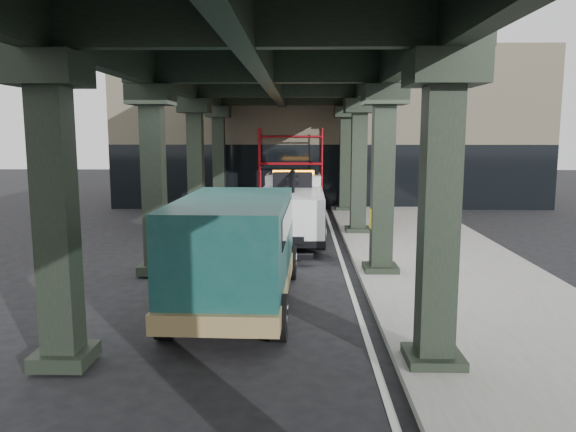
# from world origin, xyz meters

# --- Properties ---
(ground) EXTENTS (90.00, 90.00, 0.00)m
(ground) POSITION_xyz_m (0.00, 0.00, 0.00)
(ground) COLOR black
(ground) RESTS_ON ground
(sidewalk) EXTENTS (5.00, 40.00, 0.15)m
(sidewalk) POSITION_xyz_m (4.50, 2.00, 0.07)
(sidewalk) COLOR gray
(sidewalk) RESTS_ON ground
(lane_stripe) EXTENTS (0.12, 38.00, 0.01)m
(lane_stripe) POSITION_xyz_m (1.70, 2.00, 0.01)
(lane_stripe) COLOR silver
(lane_stripe) RESTS_ON ground
(viaduct) EXTENTS (7.40, 32.00, 6.40)m
(viaduct) POSITION_xyz_m (-0.40, 2.00, 5.46)
(viaduct) COLOR black
(viaduct) RESTS_ON ground
(building) EXTENTS (22.00, 10.00, 8.00)m
(building) POSITION_xyz_m (2.00, 20.00, 4.00)
(building) COLOR #C6B793
(building) RESTS_ON ground
(scaffolding) EXTENTS (3.08, 0.88, 4.00)m
(scaffolding) POSITION_xyz_m (0.00, 14.64, 2.11)
(scaffolding) COLOR #B10E17
(scaffolding) RESTS_ON ground
(tow_truck) EXTENTS (2.36, 7.56, 2.46)m
(tow_truck) POSITION_xyz_m (0.18, 7.46, 1.20)
(tow_truck) COLOR black
(tow_truck) RESTS_ON ground
(towed_van) EXTENTS (2.60, 6.12, 2.45)m
(towed_van) POSITION_xyz_m (-0.93, -0.82, 1.32)
(towed_van) COLOR #12413E
(towed_van) RESTS_ON ground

